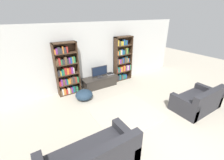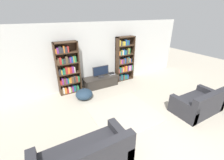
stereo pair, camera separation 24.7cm
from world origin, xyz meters
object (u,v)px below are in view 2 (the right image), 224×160
(beanbag_ottoman, at_px, (84,94))
(bookshelf_right, at_px, (124,60))
(tv_stand, at_px, (101,81))
(bookshelf_left, at_px, (68,70))
(television, at_px, (101,71))
(laptop, at_px, (111,74))
(couch_right_sofa, at_px, (198,104))
(couch_left_sectional, at_px, (84,159))

(beanbag_ottoman, bearing_deg, bookshelf_right, 19.11)
(tv_stand, distance_m, beanbag_ottoman, 1.17)
(bookshelf_left, bearing_deg, television, -6.55)
(bookshelf_left, xyz_separation_m, television, (1.31, -0.15, -0.25))
(bookshelf_right, distance_m, laptop, 0.87)
(couch_right_sofa, bearing_deg, beanbag_ottoman, 138.93)
(bookshelf_left, height_order, television, bookshelf_left)
(bookshelf_left, relative_size, couch_right_sofa, 1.26)
(bookshelf_left, distance_m, tv_stand, 1.50)
(television, bearing_deg, beanbag_ottoman, -147.75)
(laptop, bearing_deg, couch_left_sectional, -126.67)
(couch_left_sectional, bearing_deg, bookshelf_left, 79.60)
(bookshelf_right, bearing_deg, television, -173.12)
(television, bearing_deg, bookshelf_left, 173.45)
(laptop, distance_m, couch_left_sectional, 4.13)
(television, relative_size, laptop, 2.47)
(bookshelf_left, distance_m, beanbag_ottoman, 1.13)
(laptop, bearing_deg, bookshelf_right, 6.69)
(bookshelf_left, height_order, bookshelf_right, same)
(beanbag_ottoman, bearing_deg, television, 32.25)
(television, distance_m, laptop, 0.59)
(bookshelf_right, distance_m, beanbag_ottoman, 2.49)
(bookshelf_right, distance_m, couch_right_sofa, 3.43)
(tv_stand, bearing_deg, beanbag_ottoman, -147.59)
(bookshelf_left, xyz_separation_m, bookshelf_right, (2.55, 0.00, 0.01))
(tv_stand, bearing_deg, couch_right_sofa, -58.86)
(bookshelf_left, relative_size, television, 2.83)
(bookshelf_right, distance_m, couch_left_sectional, 4.70)
(couch_left_sectional, bearing_deg, beanbag_ottoman, 70.30)
(television, bearing_deg, laptop, 7.13)
(couch_right_sofa, bearing_deg, bookshelf_left, 134.23)
(bookshelf_right, bearing_deg, tv_stand, -173.30)
(bookshelf_right, xyz_separation_m, tv_stand, (-1.25, -0.15, -0.73))
(television, height_order, beanbag_ottoman, television)
(television, xyz_separation_m, couch_right_sofa, (1.90, -3.15, -0.42))
(bookshelf_right, height_order, beanbag_ottoman, bookshelf_right)
(tv_stand, bearing_deg, laptop, 6.72)
(television, bearing_deg, tv_stand, 90.00)
(bookshelf_left, distance_m, bookshelf_right, 2.55)
(bookshelf_left, distance_m, television, 1.34)
(bookshelf_right, bearing_deg, couch_left_sectional, -133.10)
(bookshelf_right, relative_size, couch_left_sectional, 1.04)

